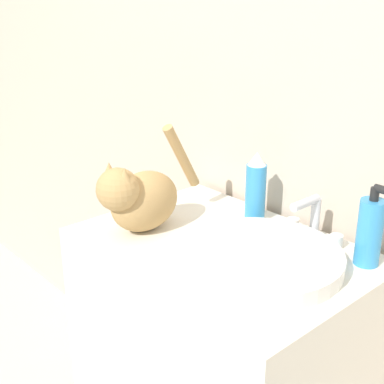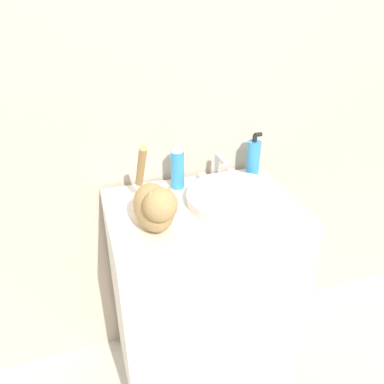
% 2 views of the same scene
% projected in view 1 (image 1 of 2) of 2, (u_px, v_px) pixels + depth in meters
% --- Properties ---
extents(wall_back, '(6.00, 0.05, 2.50)m').
position_uv_depth(wall_back, '(306.00, 94.00, 1.39)').
color(wall_back, '#C6B29E').
rests_on(wall_back, ground_plane).
extents(sink_basin, '(0.38, 0.38, 0.04)m').
position_uv_depth(sink_basin, '(260.00, 258.00, 1.22)').
color(sink_basin, silver).
rests_on(sink_basin, vanity_cabinet).
extents(faucet, '(0.16, 0.11, 0.12)m').
position_uv_depth(faucet, '(312.00, 221.00, 1.33)').
color(faucet, silver).
rests_on(faucet, vanity_cabinet).
extents(cat, '(0.15, 0.35, 0.27)m').
position_uv_depth(cat, '(140.00, 197.00, 1.37)').
color(cat, tan).
rests_on(cat, vanity_cabinet).
extents(soap_bottle, '(0.06, 0.06, 0.20)m').
position_uv_depth(soap_bottle, '(370.00, 231.00, 1.21)').
color(soap_bottle, '#338CCC').
rests_on(soap_bottle, vanity_cabinet).
extents(spray_bottle, '(0.06, 0.06, 0.19)m').
position_uv_depth(spray_bottle, '(256.00, 188.00, 1.44)').
color(spray_bottle, '#338CCC').
rests_on(spray_bottle, vanity_cabinet).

